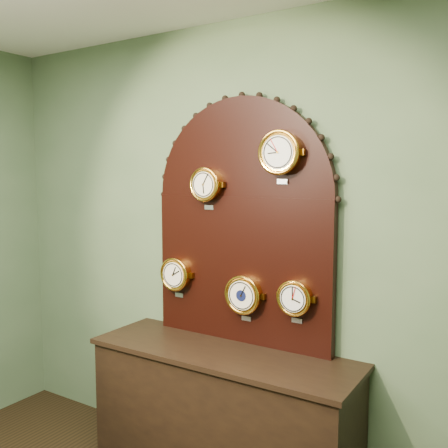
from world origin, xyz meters
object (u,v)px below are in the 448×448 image
Objects in this scene: display_board at (241,214)px; tide_clock at (295,298)px; hygrometer at (176,274)px; shop_counter at (222,420)px; barometer at (244,295)px; roman_clock at (206,185)px; arabic_clock at (280,152)px.

tide_clock is (0.39, -0.07, -0.46)m from display_board.
display_board is at bearing 8.27° from hygrometer.
display_board is 0.62m from hygrometer.
shop_counter is at bearing -158.57° from tide_clock.
barometer is 1.12× the size of tide_clock.
roman_clock is (-0.22, -0.07, 0.18)m from display_board.
display_board reaches higher than hygrometer.
arabic_clock is at bearing -13.12° from display_board.
tide_clock is (0.10, 0.00, -0.82)m from arabic_clock.
shop_counter is at bearing -152.11° from arabic_clock.
arabic_clock reaches higher than tide_clock.
arabic_clock reaches higher than barometer.
hygrometer is 0.94× the size of barometer.
shop_counter is 1.05× the size of display_board.
hygrometer is at bearing 179.93° from barometer.
shop_counter is 5.49× the size of barometer.
roman_clock is at bearing 179.89° from arabic_clock.
roman_clock is at bearing -179.99° from tide_clock.
display_board is 0.47m from arabic_clock.
hygrometer reaches higher than tide_clock.
tide_clock is at bearing -9.58° from display_board.
display_board is 5.88× the size of tide_clock.
tide_clock is (0.33, 0.00, 0.03)m from barometer.
roman_clock is at bearing -162.89° from display_board.
display_board is at bearing 170.42° from tide_clock.
shop_counter is 1.25m from display_board.
display_board is at bearing 130.54° from barometer.
arabic_clock is (0.29, 0.15, 1.59)m from shop_counter.
tide_clock is at bearing 0.16° from barometer.
hygrometer is at bearing 161.45° from shop_counter.
display_board is 0.61m from tide_clock.
arabic_clock is at bearing -0.05° from barometer.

